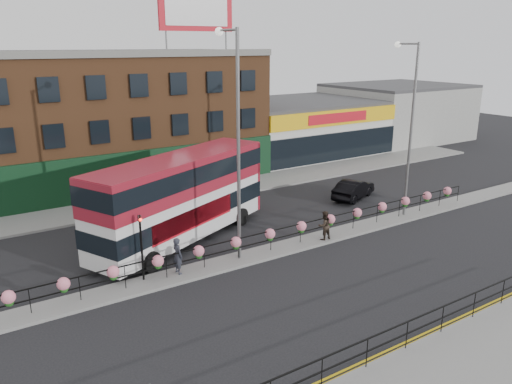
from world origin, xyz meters
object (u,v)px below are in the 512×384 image
double_decker_bus (181,190)px  car (354,189)px  pedestrian_a (178,256)px  lamp_column_east (409,115)px  pedestrian_b (324,225)px  lamp_column_west (235,127)px

double_decker_bus → car: 14.04m
pedestrian_a → lamp_column_east: lamp_column_east is taller
double_decker_bus → car: double_decker_bus is taller
double_decker_bus → lamp_column_east: 14.73m
double_decker_bus → pedestrian_b: double_decker_bus is taller
pedestrian_b → lamp_column_west: 7.98m
lamp_column_east → lamp_column_west: bearing=179.7°
pedestrian_a → lamp_column_west: (3.46, 0.31, 5.86)m
car → pedestrian_a: 16.63m
double_decker_bus → pedestrian_a: double_decker_bus is taller
double_decker_bus → car: (13.83, 0.70, -2.32)m
lamp_column_west → lamp_column_east: 12.47m
double_decker_bus → pedestrian_b: (6.62, -4.49, -2.03)m
car → lamp_column_east: lamp_column_east is taller
pedestrian_b → lamp_column_west: bearing=-8.2°
double_decker_bus → lamp_column_west: 5.52m
pedestrian_a → pedestrian_b: bearing=-97.6°
car → lamp_column_west: (-12.49, -4.38, 6.22)m
car → pedestrian_a: size_ratio=2.48×
car → lamp_column_west: 14.62m
pedestrian_a → lamp_column_west: size_ratio=0.16×
double_decker_bus → car: bearing=2.9°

